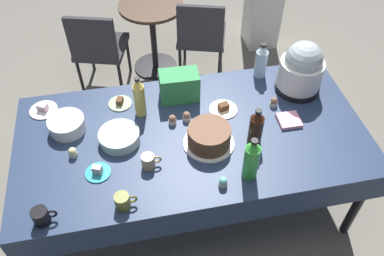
{
  "coord_description": "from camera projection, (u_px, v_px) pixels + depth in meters",
  "views": [
    {
      "loc": [
        -0.33,
        -1.66,
        2.61
      ],
      "look_at": [
        0.0,
        0.0,
        0.8
      ],
      "focal_mm": 37.49,
      "sensor_mm": 36.0,
      "label": 1
    }
  ],
  "objects": [
    {
      "name": "maroon_chair_right",
      "position": [
        201.0,
        34.0,
        3.73
      ],
      "size": [
        0.55,
        0.55,
        0.85
      ],
      "color": "#333338",
      "rests_on": "ground"
    },
    {
      "name": "cupcake_mint",
      "position": [
        172.0,
        120.0,
        2.56
      ],
      "size": [
        0.05,
        0.05,
        0.07
      ],
      "color": "beige",
      "rests_on": "potluck_table"
    },
    {
      "name": "potluck_table",
      "position": [
        192.0,
        140.0,
        2.57
      ],
      "size": [
        2.2,
        1.1,
        0.75
      ],
      "color": "navy",
      "rests_on": "ground"
    },
    {
      "name": "coffee_mug_black",
      "position": [
        41.0,
        216.0,
        2.06
      ],
      "size": [
        0.13,
        0.09,
        0.09
      ],
      "color": "black",
      "rests_on": "potluck_table"
    },
    {
      "name": "slow_cooker",
      "position": [
        301.0,
        69.0,
        2.68
      ],
      "size": [
        0.31,
        0.31,
        0.38
      ],
      "color": "black",
      "rests_on": "potluck_table"
    },
    {
      "name": "frosted_layer_cake",
      "position": [
        209.0,
        137.0,
        2.42
      ],
      "size": [
        0.31,
        0.31,
        0.13
      ],
      "color": "silver",
      "rests_on": "potluck_table"
    },
    {
      "name": "cupcake_lemon",
      "position": [
        223.0,
        182.0,
        2.23
      ],
      "size": [
        0.05,
        0.05,
        0.07
      ],
      "color": "beige",
      "rests_on": "potluck_table"
    },
    {
      "name": "soda_bottle_cola",
      "position": [
        256.0,
        128.0,
        2.38
      ],
      "size": [
        0.09,
        0.09,
        0.27
      ],
      "color": "#33190F",
      "rests_on": "potluck_table"
    },
    {
      "name": "soda_carton",
      "position": [
        179.0,
        86.0,
        2.68
      ],
      "size": [
        0.27,
        0.17,
        0.2
      ],
      "primitive_type": "cube",
      "rotation": [
        0.0,
        0.0,
        -0.04
      ],
      "color": "#338C4C",
      "rests_on": "potluck_table"
    },
    {
      "name": "coffee_mug_olive",
      "position": [
        123.0,
        201.0,
        2.13
      ],
      "size": [
        0.12,
        0.08,
        0.09
      ],
      "color": "olive",
      "rests_on": "potluck_table"
    },
    {
      "name": "dessert_plate_cream",
      "position": [
        223.0,
        108.0,
        2.66
      ],
      "size": [
        0.19,
        0.19,
        0.05
      ],
      "color": "beige",
      "rests_on": "potluck_table"
    },
    {
      "name": "cupcake_rose",
      "position": [
        73.0,
        152.0,
        2.37
      ],
      "size": [
        0.05,
        0.05,
        0.07
      ],
      "color": "beige",
      "rests_on": "potluck_table"
    },
    {
      "name": "soda_bottle_ginger_ale",
      "position": [
        139.0,
        98.0,
        2.54
      ],
      "size": [
        0.07,
        0.07,
        0.3
      ],
      "color": "gold",
      "rests_on": "potluck_table"
    },
    {
      "name": "cupcake_berry",
      "position": [
        186.0,
        116.0,
        2.58
      ],
      "size": [
        0.05,
        0.05,
        0.07
      ],
      "color": "beige",
      "rests_on": "potluck_table"
    },
    {
      "name": "dessert_plate_white",
      "position": [
        43.0,
        109.0,
        2.65
      ],
      "size": [
        0.18,
        0.18,
        0.05
      ],
      "color": "white",
      "rests_on": "potluck_table"
    },
    {
      "name": "coffee_mug_tan",
      "position": [
        149.0,
        161.0,
        2.31
      ],
      "size": [
        0.12,
        0.08,
        0.09
      ],
      "color": "tan",
      "rests_on": "potluck_table"
    },
    {
      "name": "dessert_plate_teal",
      "position": [
        98.0,
        171.0,
        2.3
      ],
      "size": [
        0.15,
        0.15,
        0.06
      ],
      "color": "teal",
      "rests_on": "potluck_table"
    },
    {
      "name": "soda_bottle_lime_soda",
      "position": [
        251.0,
        160.0,
        2.2
      ],
      "size": [
        0.09,
        0.09,
        0.3
      ],
      "color": "green",
      "rests_on": "potluck_table"
    },
    {
      "name": "cupcake_vanilla",
      "position": [
        274.0,
        102.0,
        2.67
      ],
      "size": [
        0.05,
        0.05,
        0.07
      ],
      "color": "beige",
      "rests_on": "potluck_table"
    },
    {
      "name": "paper_napkin_stack",
      "position": [
        289.0,
        120.0,
        2.58
      ],
      "size": [
        0.14,
        0.14,
        0.02
      ],
      "primitive_type": "cube",
      "rotation": [
        0.0,
        0.0,
        -0.02
      ],
      "color": "pink",
      "rests_on": "potluck_table"
    },
    {
      "name": "round_cafe_table",
      "position": [
        152.0,
        25.0,
        3.81
      ],
      "size": [
        0.6,
        0.6,
        0.72
      ],
      "color": "#473323",
      "rests_on": "ground"
    },
    {
      "name": "ground",
      "position": [
        192.0,
        199.0,
        3.07
      ],
      "size": [
        9.0,
        9.0,
        0.0
      ],
      "primitive_type": "plane",
      "color": "slate"
    },
    {
      "name": "glass_salad_bowl",
      "position": [
        119.0,
        137.0,
        2.45
      ],
      "size": [
        0.25,
        0.25,
        0.07
      ],
      "primitive_type": "cylinder",
      "color": "#B2C6BC",
      "rests_on": "potluck_table"
    },
    {
      "name": "soda_bottle_water",
      "position": [
        261.0,
        61.0,
        2.82
      ],
      "size": [
        0.09,
        0.09,
        0.27
      ],
      "color": "silver",
      "rests_on": "potluck_table"
    },
    {
      "name": "dessert_plate_sage",
      "position": [
        120.0,
        103.0,
        2.7
      ],
      "size": [
        0.16,
        0.16,
        0.05
      ],
      "color": "#8CA87F",
      "rests_on": "potluck_table"
    },
    {
      "name": "ceramic_snack_bowl",
      "position": [
        67.0,
        125.0,
        2.51
      ],
      "size": [
        0.23,
        0.23,
        0.09
      ],
      "primitive_type": "cylinder",
      "color": "silver",
      "rests_on": "potluck_table"
    },
    {
      "name": "maroon_chair_left",
      "position": [
        98.0,
        46.0,
        3.6
      ],
      "size": [
        0.55,
        0.55,
        0.85
      ],
      "color": "#333338",
      "rests_on": "ground"
    }
  ]
}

